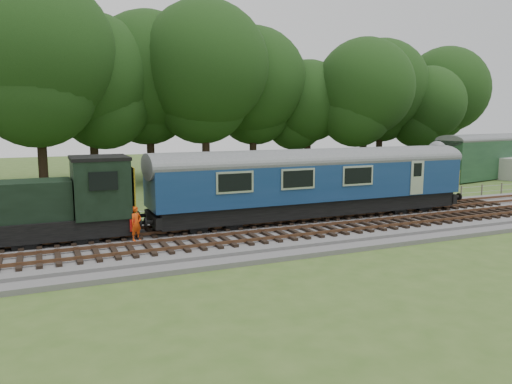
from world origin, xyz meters
name	(u,v)px	position (x,y,z in m)	size (l,w,h in m)	color
ground	(256,237)	(0.00, 0.00, 0.00)	(120.00, 120.00, 0.00)	#3A5920
ballast	(256,233)	(0.00, 0.00, 0.17)	(70.00, 7.00, 0.35)	#4C4C4F
track_north	(245,223)	(0.00, 1.40, 0.42)	(67.20, 2.40, 0.21)	black
track_south	(270,235)	(0.00, -1.60, 0.42)	(67.20, 2.40, 0.21)	black
fence	(225,220)	(0.00, 4.50, 0.00)	(64.00, 0.12, 1.00)	#6B6054
tree_line	(158,184)	(0.00, 22.00, 0.00)	(70.00, 8.00, 18.00)	black
dmu_railcar	(315,177)	(4.10, 1.40, 2.61)	(18.05, 2.86, 3.88)	black
shunter_loco	(36,207)	(-9.82, 1.40, 1.97)	(8.91, 2.60, 3.38)	black
worker	(136,223)	(-5.77, 0.19, 1.13)	(0.57, 0.37, 1.56)	#E3410B
parked_coach	(498,153)	(31.88, 13.48, 2.36)	(16.68, 6.09, 4.20)	#193923
shed	(411,165)	(22.08, 14.56, 1.47)	(4.48, 4.48, 2.90)	#193923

